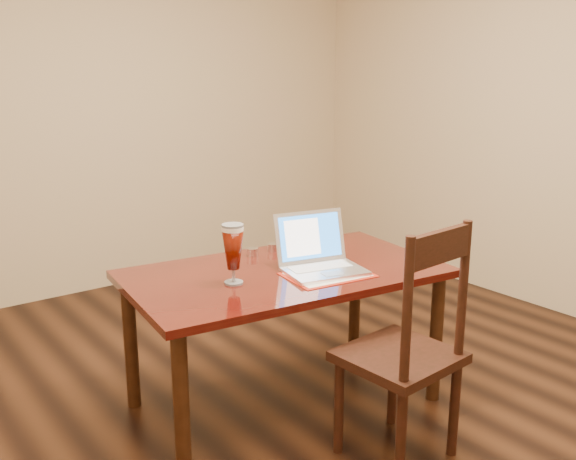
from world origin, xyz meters
TOP-DOWN VIEW (x-y plane):
  - ground at (0.00, 0.00)m, footprint 5.00×5.00m
  - room_shell at (0.00, 0.00)m, footprint 4.51×5.01m
  - dining_table at (0.03, 0.29)m, footprint 1.57×1.01m
  - dining_chair at (0.15, -0.38)m, footprint 0.47×0.45m

SIDE VIEW (x-z plane):
  - ground at x=0.00m, z-range 0.00..0.00m
  - dining_chair at x=0.15m, z-range -0.03..1.01m
  - dining_table at x=0.03m, z-range 0.14..1.10m
  - room_shell at x=0.00m, z-range 0.41..3.11m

